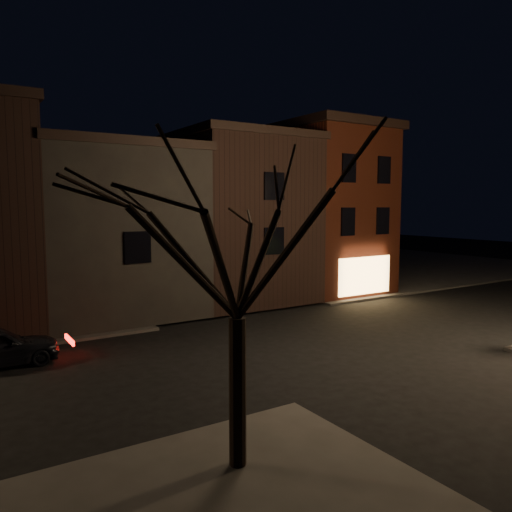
{
  "coord_description": "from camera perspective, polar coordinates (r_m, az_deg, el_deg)",
  "views": [
    {
      "loc": [
        -13.06,
        -15.65,
        5.57
      ],
      "look_at": [
        -0.66,
        3.79,
        3.2
      ],
      "focal_mm": 35.0,
      "sensor_mm": 36.0,
      "label": 1
    }
  ],
  "objects": [
    {
      "name": "row_building_b",
      "position": [
        27.18,
        -16.92,
        3.01
      ],
      "size": [
        7.8,
        10.3,
        8.4
      ],
      "color": "black",
      "rests_on": "ground"
    },
    {
      "name": "ground",
      "position": [
        21.13,
        7.16,
        -9.46
      ],
      "size": [
        120.0,
        120.0,
        0.0
      ],
      "primitive_type": "plane",
      "color": "black",
      "rests_on": "ground"
    },
    {
      "name": "corner_building",
      "position": [
        32.78,
        7.48,
        5.52
      ],
      "size": [
        6.5,
        8.5,
        10.5
      ],
      "color": "#42160B",
      "rests_on": "ground"
    },
    {
      "name": "sidewalk_far_right",
      "position": [
        48.93,
        10.25,
        -0.69
      ],
      "size": [
        30.0,
        30.0,
        0.12
      ],
      "primitive_type": "cube",
      "color": "#2D2B28",
      "rests_on": "ground"
    },
    {
      "name": "row_building_a",
      "position": [
        29.94,
        -3.43,
        4.45
      ],
      "size": [
        7.3,
        10.3,
        9.4
      ],
      "color": "black",
      "rests_on": "ground"
    },
    {
      "name": "bare_tree_left",
      "position": [
        10.02,
        -2.2,
        5.08
      ],
      "size": [
        5.6,
        5.6,
        7.5
      ],
      "color": "black",
      "rests_on": "sidewalk_near_left"
    }
  ]
}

